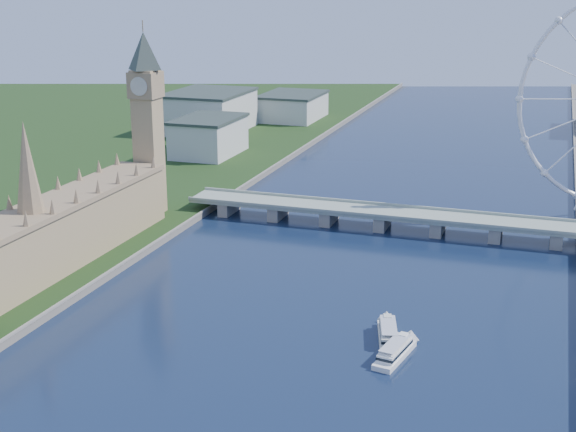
% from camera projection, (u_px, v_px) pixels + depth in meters
% --- Properties ---
extents(parliament_range, '(24.00, 200.00, 70.00)m').
position_uv_depth(parliament_range, '(34.00, 244.00, 351.10)').
color(parliament_range, tan).
rests_on(parliament_range, ground).
extents(big_ben, '(20.02, 20.02, 110.00)m').
position_uv_depth(big_ben, '(146.00, 100.00, 435.49)').
color(big_ben, tan).
rests_on(big_ben, ground).
extents(westminster_bridge, '(220.00, 22.00, 9.50)m').
position_uv_depth(westminster_bridge, '(383.00, 216.00, 433.72)').
color(westminster_bridge, gray).
rests_on(westminster_bridge, ground).
extents(city_skyline, '(505.00, 280.00, 32.00)m').
position_uv_depth(city_skyline, '(497.00, 122.00, 655.19)').
color(city_skyline, beige).
rests_on(city_skyline, ground).
extents(tour_boat_near, '(14.69, 30.56, 6.54)m').
position_uv_depth(tour_boat_near, '(388.00, 340.00, 301.08)').
color(tour_boat_near, silver).
rests_on(tour_boat_near, ground).
extents(tour_boat_far, '(12.61, 29.76, 6.38)m').
position_uv_depth(tour_boat_far, '(395.00, 358.00, 286.79)').
color(tour_boat_far, white).
rests_on(tour_boat_far, ground).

